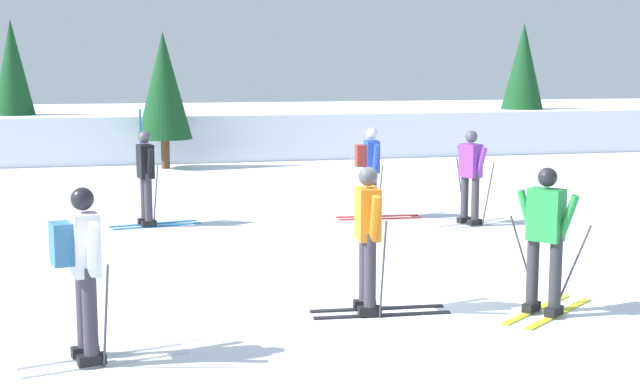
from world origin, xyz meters
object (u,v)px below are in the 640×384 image
Objects in this scene: conifer_far_right at (164,86)px; skier_green at (546,237)px; skier_purple at (471,175)px; conifer_far_left at (13,78)px; skier_white at (83,266)px; skier_black at (146,175)px; skier_orange at (368,236)px; skier_blue at (370,168)px; conifer_far_centre at (523,74)px; trail_marker_pole at (141,146)px.

skier_green is at bearing -78.48° from conifer_far_right.
skier_purple is 0.40× the size of conifer_far_left.
skier_green is 5.10m from skier_white.
skier_black is at bearing 82.72° from skier_white.
skier_orange and skier_white have the same top height.
skier_purple is at bearing -65.17° from conifer_far_right.
conifer_far_left reaches higher than skier_purple.
skier_green is 0.45× the size of conifer_far_right.
skier_white is at bearing -137.68° from skier_purple.
skier_blue is 14.31m from conifer_far_left.
conifer_far_left is (-7.48, 18.79, 1.60)m from skier_green.
conifer_far_left is 1.12× the size of conifer_far_right.
skier_black is 12.51m from conifer_far_left.
skier_blue is (1.91, 6.13, 0.04)m from skier_orange.
conifer_far_centre is (9.07, 18.56, 1.68)m from skier_green.
skier_purple is at bearing -55.76° from conifer_far_left.
trail_marker_pole is at bearing 107.15° from skier_green.
skier_blue is 1.00× the size of skier_black.
skier_white is 16.42m from conifer_far_right.
skier_green is 1.00× the size of skier_black.
skier_orange is 1.00× the size of skier_white.
skier_black is at bearing -138.44° from conifer_far_centre.
skier_orange and skier_black have the same top height.
conifer_far_right is (0.93, 8.98, 1.40)m from skier_black.
conifer_far_left is at bearing 105.55° from skier_black.
skier_green is 1.00× the size of skier_white.
skier_purple is 1.00× the size of skier_black.
skier_orange is 0.40× the size of conifer_far_left.
conifer_far_left reaches higher than skier_green.
skier_green and skier_purple have the same top height.
skier_orange is 12.61m from trail_marker_pole.
skier_white and skier_black have the same top height.
conifer_far_left reaches higher than conifer_far_right.
conifer_far_centre is (9.10, 11.89, 1.64)m from skier_blue.
skier_green and skier_white have the same top height.
conifer_far_right is (-3.22, 15.82, 1.40)m from skier_green.
skier_green is 13.58m from trail_marker_pole.
skier_purple is at bearing -53.29° from trail_marker_pole.
skier_purple is 5.81m from skier_black.
skier_orange is at bearing -70.67° from skier_black.
skier_black is at bearing -95.91° from conifer_far_right.
conifer_far_left reaches higher than skier_orange.
skier_orange is 0.95× the size of trail_marker_pole.
conifer_far_left is 5.19m from conifer_far_right.
skier_blue is 0.95× the size of trail_marker_pole.
trail_marker_pole reaches higher than skier_black.
conifer_far_left is (-7.45, 12.12, 1.56)m from skier_blue.
skier_orange is 15.40m from conifer_far_right.
skier_orange is at bearing -124.53° from skier_purple.
trail_marker_pole is at bearing 85.40° from skier_white.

